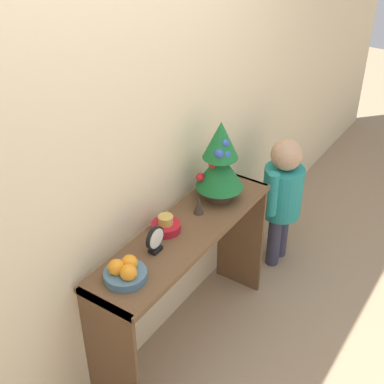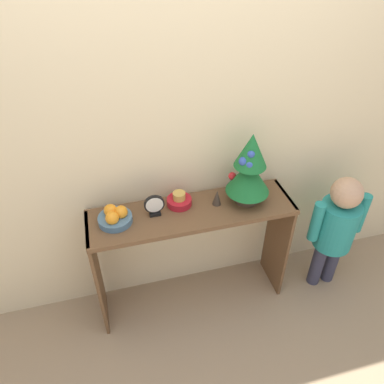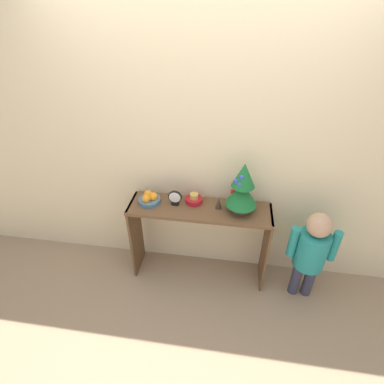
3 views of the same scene
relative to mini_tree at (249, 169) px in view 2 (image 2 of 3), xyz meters
The scene contains 9 objects.
ground_plane 1.11m from the mini_tree, 152.74° to the right, with size 12.00×12.00×0.00m, color #997F60.
back_wall 0.45m from the mini_tree, 149.05° to the left, with size 7.00×0.05×2.50m, color beige.
console_table 0.54m from the mini_tree, behind, with size 1.24×0.34×0.81m.
mini_tree is the anchor object (origin of this frame).
fruit_bowl 0.81m from the mini_tree, behind, with size 0.19×0.19×0.10m.
singing_bowl 0.45m from the mini_tree, behind, with size 0.15×0.15×0.09m.
desk_clock 0.58m from the mini_tree, behind, with size 0.12×0.04×0.14m.
figurine 0.26m from the mini_tree, behind, with size 0.05×0.05×0.10m.
child_figure 0.80m from the mini_tree, 10.30° to the right, with size 0.40×0.26×0.93m.
Camera 2 is at (-0.43, -1.46, 2.25)m, focal length 35.00 mm.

